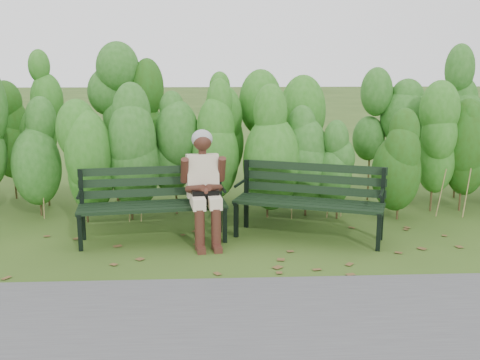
{
  "coord_description": "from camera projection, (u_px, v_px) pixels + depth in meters",
  "views": [
    {
      "loc": [
        -0.34,
        -6.26,
        2.17
      ],
      "look_at": [
        0.0,
        0.35,
        0.75
      ],
      "focal_mm": 42.0,
      "sensor_mm": 36.0,
      "label": 1
    }
  ],
  "objects": [
    {
      "name": "leaf_litter",
      "position": [
        285.0,
        250.0,
        6.54
      ],
      "size": [
        5.77,
        2.18,
        0.01
      ],
      "color": "brown",
      "rests_on": "ground"
    },
    {
      "name": "seated_woman",
      "position": [
        204.0,
        180.0,
        6.73
      ],
      "size": [
        0.57,
        0.83,
        1.35
      ],
      "color": "beige",
      "rests_on": "ground"
    },
    {
      "name": "hedge_band",
      "position": [
        235.0,
        124.0,
        8.14
      ],
      "size": [
        11.04,
        1.67,
        2.42
      ],
      "color": "#47381E",
      "rests_on": "ground"
    },
    {
      "name": "footpath",
      "position": [
        257.0,
        340.0,
        4.44
      ],
      "size": [
        60.0,
        2.5,
        0.01
      ],
      "primitive_type": "cube",
      "color": "#474749",
      "rests_on": "ground"
    },
    {
      "name": "bench_left",
      "position": [
        152.0,
        198.0,
        6.84
      ],
      "size": [
        1.83,
        0.81,
        0.89
      ],
      "color": "black",
      "rests_on": "ground"
    },
    {
      "name": "bench_right",
      "position": [
        310.0,
        195.0,
        6.94
      ],
      "size": [
        1.9,
        1.19,
        0.91
      ],
      "color": "black",
      "rests_on": "ground"
    },
    {
      "name": "ground",
      "position": [
        242.0,
        249.0,
        6.58
      ],
      "size": [
        80.0,
        80.0,
        0.0
      ],
      "primitive_type": "plane",
      "color": "#2D4716"
    }
  ]
}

